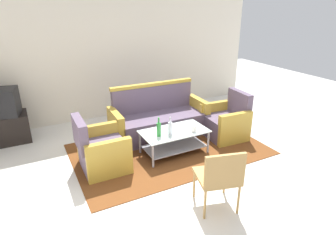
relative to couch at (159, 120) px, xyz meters
name	(u,v)px	position (x,y,z in m)	size (l,w,h in m)	color
ground_plane	(194,177)	(-0.18, -1.54, -0.32)	(14.00, 14.00, 0.00)	silver
wall_back	(120,51)	(-0.18, 1.52, 1.08)	(6.52, 0.12, 2.80)	silver
rug	(169,149)	(-0.10, -0.62, -0.31)	(3.20, 2.02, 0.01)	brown
couch	(159,120)	(0.00, 0.00, 0.00)	(1.82, 0.79, 0.96)	#5B4C60
armchair_left	(101,151)	(-1.29, -0.66, -0.03)	(0.71, 0.77, 0.85)	#5B4C60
armchair_right	(226,122)	(1.09, -0.64, -0.03)	(0.74, 0.80, 0.85)	#5B4C60
coffee_table	(174,139)	(-0.08, -0.76, -0.04)	(1.10, 0.60, 0.40)	silver
bottle_clear	(170,128)	(-0.20, -0.84, 0.21)	(0.07, 0.07, 0.30)	silver
bottle_green	(159,129)	(-0.39, -0.82, 0.21)	(0.07, 0.07, 0.31)	#2D8C38
cup	(194,129)	(0.19, -0.93, 0.14)	(0.08, 0.08, 0.10)	silver
tv_stand	(5,129)	(-2.58, 1.01, -0.06)	(0.80, 0.50, 0.52)	black
wicker_chair	(220,175)	(-0.30, -2.27, 0.18)	(0.59, 0.59, 0.84)	#AD844C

